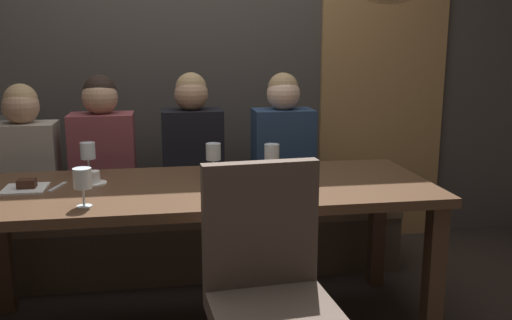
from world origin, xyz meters
name	(u,v)px	position (x,y,z in m)	size (l,w,h in m)	color
back_wall_tiled	(187,27)	(0.00, 1.22, 1.50)	(6.00, 0.12, 3.00)	#423D38
arched_door	(384,48)	(1.35, 1.15, 1.36)	(0.90, 0.05, 2.55)	olive
dining_table	(203,203)	(0.00, 0.00, 0.65)	(2.20, 0.84, 0.74)	#412B1C
banquette_bench	(197,237)	(0.00, 0.70, 0.23)	(2.50, 0.44, 0.45)	#4A3C2E
chair_near_side	(268,281)	(0.18, -0.72, 0.56)	(0.47, 0.47, 0.98)	#4C3321
diner_redhead	(25,152)	(-0.96, 0.68, 0.80)	(0.36, 0.24, 0.73)	#9E9384
diner_bearded	(103,146)	(-0.53, 0.67, 0.82)	(0.36, 0.24, 0.78)	brown
diner_far_end	(192,142)	(-0.01, 0.73, 0.82)	(0.36, 0.24, 0.78)	black
diner_near_end	(283,141)	(0.54, 0.69, 0.82)	(0.36, 0.24, 0.78)	navy
wine_glass_near_right	(83,180)	(-0.51, -0.27, 0.85)	(0.08, 0.08, 0.16)	silver
wine_glass_near_left	(272,153)	(0.36, 0.13, 0.86)	(0.08, 0.08, 0.16)	silver
wine_glass_center_back	(213,153)	(0.07, 0.20, 0.86)	(0.08, 0.08, 0.16)	silver
wine_glass_end_left	(88,152)	(-0.57, 0.33, 0.86)	(0.08, 0.08, 0.16)	silver
espresso_cup	(94,179)	(-0.52, 0.11, 0.77)	(0.12, 0.12, 0.06)	white
dessert_plate	(26,187)	(-0.82, 0.05, 0.75)	(0.19, 0.19, 0.05)	white
fork_on_table	(57,187)	(-0.68, 0.07, 0.74)	(0.02, 0.17, 0.01)	silver
folded_napkin	(231,202)	(0.10, -0.31, 0.74)	(0.11, 0.10, 0.01)	silver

